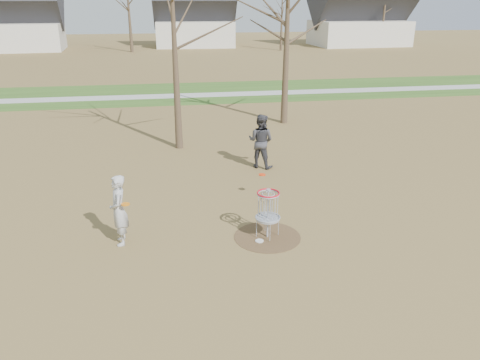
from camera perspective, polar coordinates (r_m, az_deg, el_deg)
name	(u,v)px	position (r m, az deg, el deg)	size (l,w,h in m)	color
ground	(267,237)	(12.68, 3.34, -6.94)	(160.00, 160.00, 0.00)	brown
green_band	(201,92)	(32.55, -4.73, 10.61)	(160.00, 8.00, 0.01)	#2D5119
footpath	(203,95)	(31.57, -4.58, 10.30)	(160.00, 1.50, 0.01)	#9E9E99
dirt_circle	(267,237)	(12.68, 3.34, -6.92)	(1.80, 1.80, 0.01)	#47331E
player_standing	(119,210)	(12.35, -14.56, -3.60)	(0.68, 0.45, 1.87)	#B0B0B0
player_throwing	(261,141)	(17.51, 2.54, 4.76)	(0.99, 0.77, 2.04)	#39393F
disc_grounded	(259,241)	(12.44, 2.38, -7.42)	(0.22, 0.22, 0.02)	silver
discs_in_play	(205,187)	(13.33, -4.30, -0.86)	(4.24, 2.75, 0.42)	#F2360C
disc_golf_basket	(268,206)	(12.28, 3.43, -3.18)	(0.64, 0.64, 1.35)	#9EA3AD
bare_trees	(205,6)	(46.88, -4.25, 20.43)	(52.62, 44.98, 9.00)	#382B1E
houses_row	(213,19)	(63.87, -3.27, 19.03)	(56.51, 10.01, 7.26)	silver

